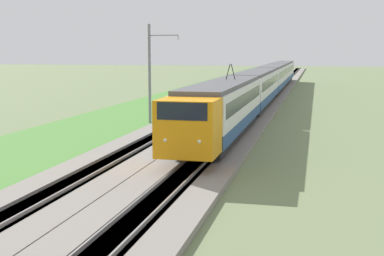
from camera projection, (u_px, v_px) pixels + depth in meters
ballast_main at (215, 107)px, 55.91m from camera, size 240.00×4.40×0.30m
ballast_adjacent at (257, 108)px, 54.91m from camera, size 240.00×4.40×0.30m
track_main at (215, 106)px, 55.91m from camera, size 240.00×1.57×0.45m
track_adjacent at (257, 107)px, 54.90m from camera, size 240.00×1.57×0.45m
grass_verge at (164, 106)px, 57.17m from camera, size 240.00×10.61×0.12m
passenger_train at (266, 81)px, 63.90m from camera, size 81.66×2.97×5.06m
catenary_mast_mid at (150, 73)px, 43.03m from camera, size 0.22×2.56×8.08m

